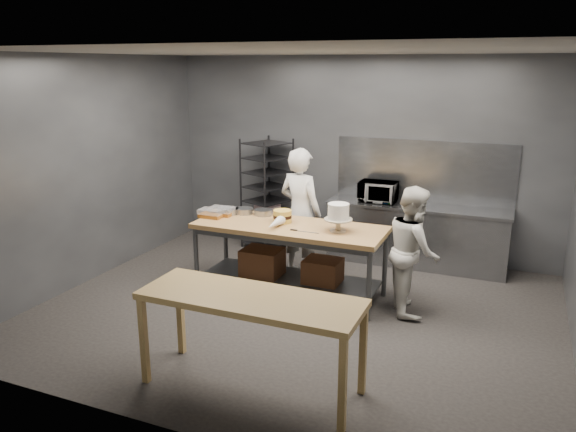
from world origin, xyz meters
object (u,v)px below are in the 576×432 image
at_px(speed_rack, 267,195).
at_px(layer_cake, 282,216).
at_px(chef_behind, 300,213).
at_px(work_table, 289,251).
at_px(microwave, 378,192).
at_px(chef_right, 413,250).
at_px(near_counter, 251,305).
at_px(frosted_cake_stand, 338,214).

height_order(speed_rack, layer_cake, speed_rack).
bearing_deg(chef_behind, work_table, 114.76).
distance_m(work_table, microwave, 1.92).
relative_size(work_table, chef_right, 1.58).
bearing_deg(chef_right, near_counter, 135.14).
height_order(near_counter, speed_rack, speed_rack).
distance_m(work_table, layer_cake, 0.45).
xyz_separation_m(work_table, near_counter, (0.54, -2.14, 0.24)).
relative_size(speed_rack, chef_behind, 0.98).
relative_size(near_counter, layer_cake, 8.55).
height_order(work_table, chef_behind, chef_behind).
height_order(microwave, frosted_cake_stand, frosted_cake_stand).
bearing_deg(work_table, chef_right, 3.48).
distance_m(microwave, layer_cake, 1.84).
bearing_deg(layer_cake, near_counter, -73.56).
bearing_deg(layer_cake, chef_right, 0.40).
relative_size(chef_right, frosted_cake_stand, 4.44).
height_order(work_table, near_counter, work_table).
height_order(speed_rack, microwave, speed_rack).
relative_size(speed_rack, chef_right, 1.15).
bearing_deg(chef_right, work_table, 72.88).
distance_m(work_table, frosted_cake_stand, 0.87).
distance_m(near_counter, chef_behind, 2.92).
xyz_separation_m(work_table, microwave, (0.70, 1.72, 0.48)).
height_order(work_table, chef_right, chef_right).
height_order(near_counter, chef_behind, chef_behind).
xyz_separation_m(speed_rack, chef_behind, (0.94, -0.94, 0.04)).
bearing_deg(microwave, chef_right, -62.75).
bearing_deg(speed_rack, chef_right, -30.77).
relative_size(microwave, frosted_cake_stand, 1.58).
distance_m(speed_rack, microwave, 1.78).
distance_m(chef_right, frosted_cake_stand, 0.97).
distance_m(speed_rack, layer_cake, 1.83).
xyz_separation_m(work_table, frosted_cake_stand, (0.65, -0.02, 0.57)).
bearing_deg(work_table, speed_rack, 122.88).
xyz_separation_m(speed_rack, layer_cake, (0.94, -1.56, 0.14)).
xyz_separation_m(frosted_cake_stand, layer_cake, (-0.77, 0.11, -0.14)).
xyz_separation_m(speed_rack, frosted_cake_stand, (1.72, -1.67, 0.28)).
relative_size(frosted_cake_stand, layer_cake, 1.47).
bearing_deg(chef_behind, chef_right, 174.85).
bearing_deg(frosted_cake_stand, work_table, 177.89).
bearing_deg(work_table, near_counter, -75.95).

